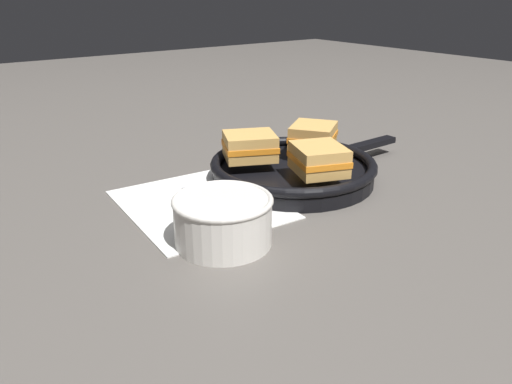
{
  "coord_description": "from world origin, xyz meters",
  "views": [
    {
      "loc": [
        0.61,
        -0.43,
        0.33
      ],
      "look_at": [
        0.03,
        -0.01,
        0.04
      ],
      "focal_mm": 35.0,
      "sensor_mm": 36.0,
      "label": 1
    }
  ],
  "objects_px": {
    "soup_bowl": "(223,217)",
    "spoon": "(215,208)",
    "sandwich_near_left": "(313,136)",
    "skillet": "(294,169)",
    "sandwich_near_right": "(250,146)",
    "sandwich_far_left": "(319,159)"
  },
  "relations": [
    {
      "from": "soup_bowl",
      "to": "spoon",
      "type": "xyz_separation_m",
      "value": [
        -0.09,
        0.04,
        -0.03
      ]
    },
    {
      "from": "soup_bowl",
      "to": "sandwich_near_left",
      "type": "height_order",
      "value": "sandwich_near_left"
    },
    {
      "from": "spoon",
      "to": "skillet",
      "type": "bearing_deg",
      "value": 100.84
    },
    {
      "from": "sandwich_near_right",
      "to": "sandwich_far_left",
      "type": "height_order",
      "value": "same"
    },
    {
      "from": "soup_bowl",
      "to": "sandwich_far_left",
      "type": "xyz_separation_m",
      "value": [
        -0.05,
        0.22,
        0.03
      ]
    },
    {
      "from": "spoon",
      "to": "skillet",
      "type": "distance_m",
      "value": 0.2
    },
    {
      "from": "sandwich_near_left",
      "to": "soup_bowl",
      "type": "bearing_deg",
      "value": -63.13
    },
    {
      "from": "sandwich_far_left",
      "to": "spoon",
      "type": "bearing_deg",
      "value": -103.47
    },
    {
      "from": "sandwich_near_left",
      "to": "sandwich_near_right",
      "type": "xyz_separation_m",
      "value": [
        -0.02,
        -0.14,
        0.0
      ]
    },
    {
      "from": "skillet",
      "to": "sandwich_near_left",
      "type": "height_order",
      "value": "sandwich_near_left"
    },
    {
      "from": "sandwich_near_right",
      "to": "sandwich_far_left",
      "type": "relative_size",
      "value": 1.02
    },
    {
      "from": "sandwich_near_left",
      "to": "skillet",
      "type": "bearing_deg",
      "value": -68.06
    },
    {
      "from": "soup_bowl",
      "to": "skillet",
      "type": "relative_size",
      "value": 0.32
    },
    {
      "from": "sandwich_near_right",
      "to": "soup_bowl",
      "type": "bearing_deg",
      "value": -44.42
    },
    {
      "from": "sandwich_far_left",
      "to": "skillet",
      "type": "bearing_deg",
      "value": 169.85
    },
    {
      "from": "skillet",
      "to": "sandwich_near_right",
      "type": "relative_size",
      "value": 3.64
    },
    {
      "from": "spoon",
      "to": "sandwich_near_right",
      "type": "xyz_separation_m",
      "value": [
        -0.08,
        0.13,
        0.06
      ]
    },
    {
      "from": "sandwich_near_left",
      "to": "sandwich_far_left",
      "type": "xyz_separation_m",
      "value": [
        0.11,
        -0.09,
        0.0
      ]
    },
    {
      "from": "soup_bowl",
      "to": "sandwich_near_left",
      "type": "bearing_deg",
      "value": 116.87
    },
    {
      "from": "sandwich_near_right",
      "to": "sandwich_far_left",
      "type": "xyz_separation_m",
      "value": [
        0.13,
        0.05,
        0.0
      ]
    },
    {
      "from": "soup_bowl",
      "to": "skillet",
      "type": "xyz_separation_m",
      "value": [
        -0.13,
        0.24,
        -0.02
      ]
    },
    {
      "from": "soup_bowl",
      "to": "sandwich_near_left",
      "type": "distance_m",
      "value": 0.35
    }
  ]
}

